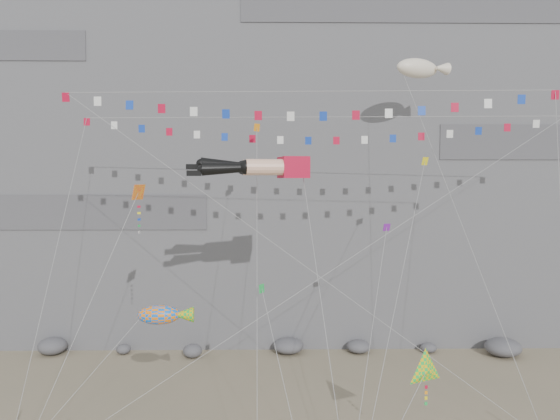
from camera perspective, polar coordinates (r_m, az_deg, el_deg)
name	(u,v)px	position (r m, az deg, el deg)	size (l,w,h in m)	color
cliff	(284,86)	(61.52, 0.46, 12.79)	(80.00, 28.00, 50.00)	slate
talus_boulders	(288,346)	(47.88, 0.88, -14.04)	(60.00, 3.00, 1.20)	#59595D
legs_kite	(261,168)	(32.81, -2.03, 4.46)	(8.61, 13.92, 20.10)	#BA0B2B
flag_banner_upper	(322,117)	(39.42, 4.43, 9.64)	(33.97, 14.60, 28.81)	#BA0B2B
flag_banner_lower	(307,92)	(33.25, 2.88, 12.23)	(29.13, 5.89, 24.83)	#BA0B2B
harlequin_kite	(138,193)	(32.36, -14.60, 1.72)	(5.56, 8.66, 16.64)	red
fish_windsock	(159,315)	(31.95, -12.55, -10.67)	(8.99, 6.75, 11.72)	orange
delta_kite	(426,371)	(29.36, 15.04, -15.95)	(6.39, 6.60, 9.42)	#F0B70C
blimp_windsock	(417,69)	(43.54, 14.16, 14.11)	(6.17, 15.56, 27.26)	#F3E4C8
small_kite_a	(257,133)	(37.23, -2.44, 8.06)	(1.19, 14.94, 23.20)	orange
small_kite_b	(386,231)	(35.27, 11.02, -2.22)	(4.88, 12.84, 17.48)	#781B9E
small_kite_c	(262,292)	(29.82, -1.85, -8.54)	(3.06, 7.45, 11.47)	green
small_kite_d	(424,165)	(38.06, 14.83, 4.54)	(7.81, 15.47, 22.92)	yellow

